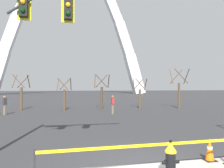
% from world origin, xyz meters
% --- Properties ---
extents(ground_plane, '(240.00, 240.00, 0.00)m').
position_xyz_m(ground_plane, '(0.00, 0.00, 0.00)').
color(ground_plane, '#333335').
extents(fire_hydrant, '(0.46, 0.48, 0.99)m').
position_xyz_m(fire_hydrant, '(0.33, -1.12, 0.47)').
color(fire_hydrant, black).
rests_on(fire_hydrant, ground).
extents(caution_tape_barrier, '(6.83, 0.30, 0.90)m').
position_xyz_m(caution_tape_barrier, '(0.35, -0.82, 0.64)').
color(caution_tape_barrier, '#232326').
rests_on(caution_tape_barrier, ground).
extents(traffic_cone_curb_edge, '(0.36, 0.36, 0.73)m').
position_xyz_m(traffic_cone_curb_edge, '(2.21, -0.06, 0.36)').
color(traffic_cone_curb_edge, black).
rests_on(traffic_cone_curb_edge, ground).
extents(traffic_signal_gantry, '(5.02, 0.44, 6.00)m').
position_xyz_m(traffic_signal_gantry, '(-3.88, 1.15, 4.07)').
color(traffic_signal_gantry, '#232326').
rests_on(traffic_signal_gantry, ground).
extents(monument_arch, '(47.66, 3.21, 44.04)m').
position_xyz_m(monument_arch, '(0.00, 65.70, 19.11)').
color(monument_arch, silver).
rests_on(monument_arch, ground).
extents(tree_far_left, '(1.65, 1.66, 3.56)m').
position_xyz_m(tree_far_left, '(-6.41, 18.13, 1.58)').
color(tree_far_left, brown).
rests_on(tree_far_left, ground).
extents(tree_left_mid, '(1.50, 1.51, 3.22)m').
position_xyz_m(tree_left_mid, '(-2.19, 17.08, 1.43)').
color(tree_left_mid, brown).
rests_on(tree_left_mid, ground).
extents(tree_center_left, '(1.68, 1.69, 3.62)m').
position_xyz_m(tree_center_left, '(1.66, 17.40, 1.61)').
color(tree_center_left, '#473323').
rests_on(tree_center_left, ground).
extents(tree_center_right, '(1.51, 1.52, 3.23)m').
position_xyz_m(tree_center_right, '(5.75, 17.17, 1.43)').
color(tree_center_right, brown).
rests_on(tree_center_right, ground).
extents(tree_right_mid, '(1.97, 1.98, 4.28)m').
position_xyz_m(tree_right_mid, '(10.00, 16.52, 1.90)').
color(tree_right_mid, brown).
rests_on(tree_right_mid, ground).
extents(pedestrian_walking_left, '(0.37, 0.39, 1.59)m').
position_xyz_m(pedestrian_walking_left, '(-7.09, 14.19, 0.82)').
color(pedestrian_walking_left, brown).
rests_on(pedestrian_walking_left, ground).
extents(pedestrian_walking_right, '(0.22, 0.34, 1.59)m').
position_xyz_m(pedestrian_walking_right, '(1.86, 12.92, 0.82)').
color(pedestrian_walking_right, brown).
rests_on(pedestrian_walking_right, ground).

